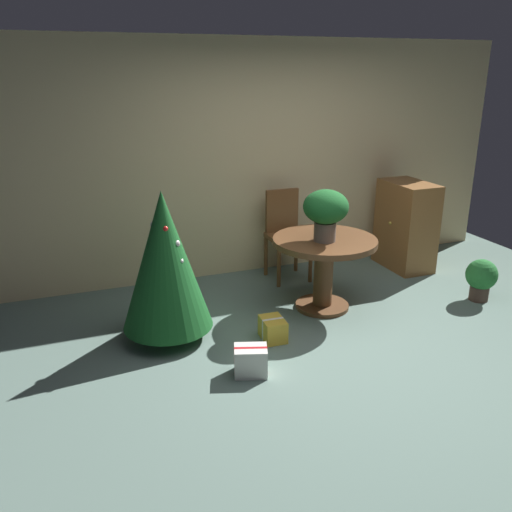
{
  "coord_description": "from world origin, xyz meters",
  "views": [
    {
      "loc": [
        -2.29,
        -3.49,
        2.29
      ],
      "look_at": [
        -0.75,
        0.52,
        0.78
      ],
      "focal_mm": 37.8,
      "sensor_mm": 36.0,
      "label": 1
    }
  ],
  "objects_px": {
    "gift_box_cream": "(251,361)",
    "potted_plant": "(481,277)",
    "flower_vase": "(326,210)",
    "holiday_tree": "(165,261)",
    "wooden_cabinet": "(406,225)",
    "round_dining_table": "(324,258)",
    "wooden_chair_far": "(285,230)",
    "gift_box_gold": "(273,329)"
  },
  "relations": [
    {
      "from": "gift_box_cream",
      "to": "potted_plant",
      "type": "distance_m",
      "value": 2.76
    },
    {
      "from": "flower_vase",
      "to": "holiday_tree",
      "type": "xyz_separation_m",
      "value": [
        -1.53,
        -0.01,
        -0.31
      ]
    },
    {
      "from": "wooden_cabinet",
      "to": "round_dining_table",
      "type": "bearing_deg",
      "value": -154.12
    },
    {
      "from": "round_dining_table",
      "to": "gift_box_cream",
      "type": "distance_m",
      "value": 1.49
    },
    {
      "from": "holiday_tree",
      "to": "flower_vase",
      "type": "bearing_deg",
      "value": 0.24
    },
    {
      "from": "flower_vase",
      "to": "holiday_tree",
      "type": "bearing_deg",
      "value": -179.76
    },
    {
      "from": "wooden_chair_far",
      "to": "gift_box_cream",
      "type": "bearing_deg",
      "value": -121.01
    },
    {
      "from": "flower_vase",
      "to": "wooden_cabinet",
      "type": "height_order",
      "value": "flower_vase"
    },
    {
      "from": "gift_box_gold",
      "to": "potted_plant",
      "type": "xyz_separation_m",
      "value": [
        2.32,
        0.02,
        0.15
      ]
    },
    {
      "from": "round_dining_table",
      "to": "gift_box_gold",
      "type": "xyz_separation_m",
      "value": [
        -0.72,
        -0.44,
        -0.43
      ]
    },
    {
      "from": "holiday_tree",
      "to": "gift_box_cream",
      "type": "bearing_deg",
      "value": -60.99
    },
    {
      "from": "wooden_chair_far",
      "to": "gift_box_gold",
      "type": "xyz_separation_m",
      "value": [
        -0.72,
        -1.37,
        -0.46
      ]
    },
    {
      "from": "potted_plant",
      "to": "gift_box_cream",
      "type": "bearing_deg",
      "value": -169.64
    },
    {
      "from": "round_dining_table",
      "to": "potted_plant",
      "type": "distance_m",
      "value": 1.68
    },
    {
      "from": "gift_box_cream",
      "to": "wooden_cabinet",
      "type": "height_order",
      "value": "wooden_cabinet"
    },
    {
      "from": "wooden_cabinet",
      "to": "holiday_tree",
      "type": "bearing_deg",
      "value": -165.6
    },
    {
      "from": "wooden_chair_far",
      "to": "wooden_cabinet",
      "type": "distance_m",
      "value": 1.48
    },
    {
      "from": "flower_vase",
      "to": "holiday_tree",
      "type": "distance_m",
      "value": 1.56
    },
    {
      "from": "potted_plant",
      "to": "wooden_chair_far",
      "type": "bearing_deg",
      "value": 140.07
    },
    {
      "from": "flower_vase",
      "to": "potted_plant",
      "type": "distance_m",
      "value": 1.85
    },
    {
      "from": "wooden_chair_far",
      "to": "gift_box_gold",
      "type": "height_order",
      "value": "wooden_chair_far"
    },
    {
      "from": "wooden_chair_far",
      "to": "potted_plant",
      "type": "relative_size",
      "value": 2.27
    },
    {
      "from": "round_dining_table",
      "to": "wooden_cabinet",
      "type": "distance_m",
      "value": 1.62
    },
    {
      "from": "gift_box_cream",
      "to": "gift_box_gold",
      "type": "xyz_separation_m",
      "value": [
        0.38,
        0.47,
        -0.02
      ]
    },
    {
      "from": "holiday_tree",
      "to": "wooden_cabinet",
      "type": "distance_m",
      "value": 3.14
    },
    {
      "from": "round_dining_table",
      "to": "gift_box_cream",
      "type": "xyz_separation_m",
      "value": [
        -1.11,
        -0.91,
        -0.42
      ]
    },
    {
      "from": "flower_vase",
      "to": "gift_box_cream",
      "type": "relative_size",
      "value": 1.61
    },
    {
      "from": "gift_box_gold",
      "to": "potted_plant",
      "type": "relative_size",
      "value": 0.62
    },
    {
      "from": "round_dining_table",
      "to": "wooden_cabinet",
      "type": "bearing_deg",
      "value": 25.88
    },
    {
      "from": "gift_box_cream",
      "to": "potted_plant",
      "type": "relative_size",
      "value": 0.69
    },
    {
      "from": "gift_box_cream",
      "to": "wooden_cabinet",
      "type": "distance_m",
      "value": 3.06
    },
    {
      "from": "gift_box_gold",
      "to": "wooden_cabinet",
      "type": "distance_m",
      "value": 2.5
    },
    {
      "from": "wooden_chair_far",
      "to": "potted_plant",
      "type": "height_order",
      "value": "wooden_chair_far"
    },
    {
      "from": "gift_box_cream",
      "to": "holiday_tree",
      "type": "bearing_deg",
      "value": 119.01
    },
    {
      "from": "holiday_tree",
      "to": "wooden_cabinet",
      "type": "relative_size",
      "value": 1.29
    },
    {
      "from": "wooden_chair_far",
      "to": "wooden_cabinet",
      "type": "bearing_deg",
      "value": -8.52
    },
    {
      "from": "wooden_chair_far",
      "to": "potted_plant",
      "type": "distance_m",
      "value": 2.11
    },
    {
      "from": "gift_box_cream",
      "to": "gift_box_gold",
      "type": "distance_m",
      "value": 0.61
    },
    {
      "from": "holiday_tree",
      "to": "wooden_cabinet",
      "type": "bearing_deg",
      "value": 14.4
    },
    {
      "from": "holiday_tree",
      "to": "potted_plant",
      "type": "relative_size",
      "value": 3.04
    },
    {
      "from": "potted_plant",
      "to": "flower_vase",
      "type": "bearing_deg",
      "value": 167.91
    },
    {
      "from": "wooden_chair_far",
      "to": "wooden_cabinet",
      "type": "height_order",
      "value": "wooden_cabinet"
    }
  ]
}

